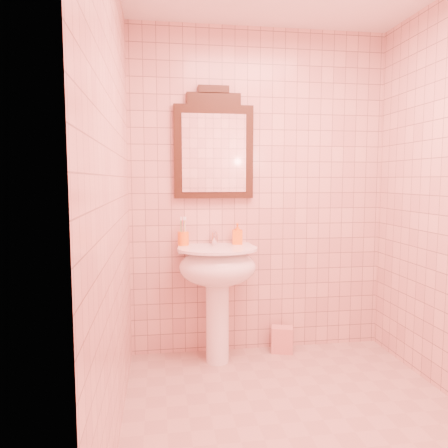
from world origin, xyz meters
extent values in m
plane|color=tan|center=(0.00, 0.00, 0.00)|extent=(2.20, 2.20, 0.00)
cube|color=#E0A89C|center=(0.00, 1.10, 1.25)|extent=(2.00, 0.02, 2.50)
cylinder|color=white|center=(-0.36, 0.88, 0.35)|extent=(0.17, 0.17, 0.70)
ellipsoid|color=white|center=(-0.36, 0.86, 0.72)|extent=(0.56, 0.46, 0.28)
cube|color=white|center=(-0.36, 1.03, 0.83)|extent=(0.56, 0.15, 0.05)
cylinder|color=white|center=(-0.36, 0.86, 0.85)|extent=(0.58, 0.58, 0.02)
cylinder|color=white|center=(-0.36, 1.03, 0.91)|extent=(0.04, 0.04, 0.09)
cylinder|color=white|center=(-0.36, 0.97, 0.94)|extent=(0.02, 0.10, 0.02)
cylinder|color=white|center=(-0.36, 0.92, 0.93)|extent=(0.02, 0.02, 0.04)
cube|color=white|center=(-0.36, 1.04, 0.96)|extent=(0.02, 0.07, 0.01)
cube|color=black|center=(-0.36, 1.08, 1.56)|extent=(0.60, 0.05, 0.70)
cube|color=black|center=(-0.36, 1.08, 1.95)|extent=(0.41, 0.05, 0.09)
cube|color=black|center=(-0.36, 1.08, 2.02)|extent=(0.23, 0.05, 0.06)
cube|color=white|center=(-0.36, 1.05, 1.55)|extent=(0.48, 0.01, 0.58)
cylinder|color=orange|center=(-0.60, 1.02, 0.91)|extent=(0.08, 0.08, 0.10)
cylinder|color=silver|center=(-0.58, 1.02, 0.96)|extent=(0.01, 0.01, 0.19)
cylinder|color=#338CD8|center=(-0.59, 1.03, 0.96)|extent=(0.01, 0.01, 0.19)
cylinder|color=#E5334C|center=(-0.61, 1.03, 0.96)|extent=(0.01, 0.01, 0.19)
cylinder|color=#3FBF59|center=(-0.61, 1.01, 0.96)|extent=(0.01, 0.01, 0.19)
cylinder|color=#D8CC4C|center=(-0.59, 1.00, 0.96)|extent=(0.01, 0.01, 0.19)
imported|color=orange|center=(-0.19, 1.01, 0.94)|extent=(0.08, 0.08, 0.16)
cube|color=pink|center=(0.17, 0.98, 0.10)|extent=(0.19, 0.15, 0.20)
camera|label=1|loc=(-0.78, -2.23, 1.35)|focal=35.00mm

